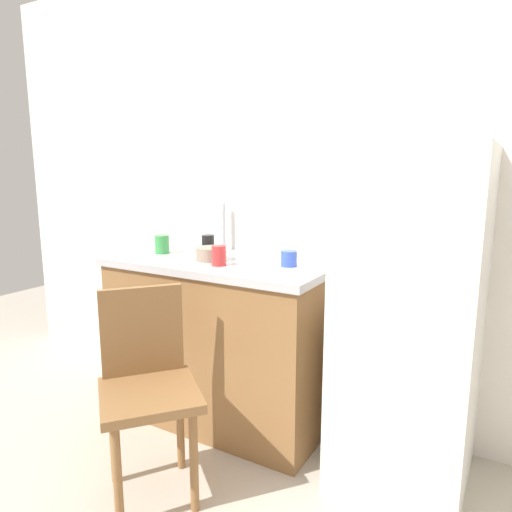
{
  "coord_description": "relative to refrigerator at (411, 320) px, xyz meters",
  "views": [
    {
      "loc": [
        0.98,
        -1.39,
        1.4
      ],
      "look_at": [
        -0.17,
        0.6,
        0.97
      ],
      "focal_mm": 32.55,
      "sensor_mm": 36.0,
      "label": 1
    }
  ],
  "objects": [
    {
      "name": "cup_red",
      "position": [
        -0.93,
        -0.12,
        0.22
      ],
      "size": [
        0.07,
        0.07,
        0.1
      ],
      "primitive_type": "cylinder",
      "color": "red",
      "rests_on": "countertop"
    },
    {
      "name": "cup_green",
      "position": [
        -1.41,
        -0.0,
        0.22
      ],
      "size": [
        0.08,
        0.08,
        0.11
      ],
      "primitive_type": "cylinder",
      "color": "green",
      "rests_on": "countertop"
    },
    {
      "name": "faucet",
      "position": [
        -1.16,
        0.27,
        0.31
      ],
      "size": [
        0.02,
        0.02,
        0.28
      ],
      "primitive_type": "cylinder",
      "color": "#B7B7BC",
      "rests_on": "countertop"
    },
    {
      "name": "refrigerator",
      "position": [
        0.0,
        0.0,
        0.0
      ],
      "size": [
        0.56,
        0.63,
        1.5
      ],
      "primitive_type": "cube",
      "color": "silver",
      "rests_on": "ground_plane"
    },
    {
      "name": "cabinet_base",
      "position": [
        -1.02,
        0.02,
        -0.31
      ],
      "size": [
        1.2,
        0.6,
        0.88
      ],
      "primitive_type": "cube",
      "color": "olive",
      "rests_on": "ground_plane"
    },
    {
      "name": "cup_black",
      "position": [
        -1.17,
        0.12,
        0.22
      ],
      "size": [
        0.07,
        0.07,
        0.11
      ],
      "primitive_type": "cylinder",
      "color": "black",
      "rests_on": "countertop"
    },
    {
      "name": "cup_blue",
      "position": [
        -0.62,
        0.04,
        0.21
      ],
      "size": [
        0.08,
        0.08,
        0.08
      ],
      "primitive_type": "cylinder",
      "color": "blue",
      "rests_on": "countertop"
    },
    {
      "name": "chair",
      "position": [
        -0.94,
        -0.65,
        -0.25
      ],
      "size": [
        0.56,
        0.56,
        0.89
      ],
      "rotation": [
        0.0,
        0.0,
        0.87
      ],
      "color": "olive",
      "rests_on": "ground_plane"
    },
    {
      "name": "terracotta_bowl",
      "position": [
        -1.05,
        -0.03,
        0.2
      ],
      "size": [
        0.16,
        0.16,
        0.07
      ],
      "primitive_type": "cylinder",
      "color": "gray",
      "rests_on": "countertop"
    },
    {
      "name": "back_wall",
      "position": [
        -0.59,
        0.37,
        0.55
      ],
      "size": [
        4.8,
        0.1,
        2.59
      ],
      "primitive_type": "cube",
      "color": "white",
      "rests_on": "ground_plane"
    },
    {
      "name": "countertop",
      "position": [
        -1.02,
        0.02,
        0.15
      ],
      "size": [
        1.24,
        0.64,
        0.04
      ],
      "primitive_type": "cube",
      "color": "#B7B7BC",
      "rests_on": "cabinet_base"
    },
    {
      "name": "ground_plane",
      "position": [
        -0.59,
        -0.63,
        -0.75
      ],
      "size": [
        8.0,
        8.0,
        0.0
      ],
      "primitive_type": "plane",
      "color": "#BCB2A3"
    }
  ]
}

